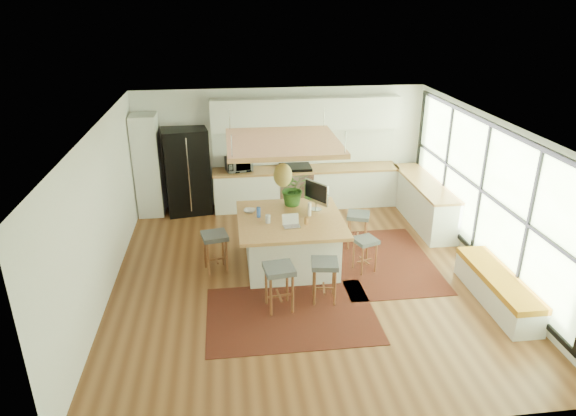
{
  "coord_description": "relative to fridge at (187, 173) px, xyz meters",
  "views": [
    {
      "loc": [
        -1.22,
        -7.72,
        4.58
      ],
      "look_at": [
        -0.2,
        0.5,
        1.1
      ],
      "focal_mm": 31.79,
      "sensor_mm": 36.0,
      "label": 1
    }
  ],
  "objects": [
    {
      "name": "ceiling",
      "position": [
        2.12,
        -3.21,
        1.78
      ],
      "size": [
        7.0,
        7.0,
        0.0
      ],
      "primitive_type": "plane",
      "rotation": [
        3.14,
        0.0,
        0.0
      ],
      "color": "white",
      "rests_on": "ground"
    },
    {
      "name": "back_counter_top",
      "position": [
        2.67,
        -0.03,
        -0.03
      ],
      "size": [
        4.24,
        0.64,
        0.05
      ],
      "primitive_type": "cube",
      "color": "#A36B3A",
      "rests_on": "back_counter_base"
    },
    {
      "name": "ceiling_panel",
      "position": [
        1.82,
        -2.81,
        1.12
      ],
      "size": [
        1.86,
        1.86,
        0.8
      ],
      "primitive_type": null,
      "color": "#A36B3A",
      "rests_on": "ceiling"
    },
    {
      "name": "island_bottle_0",
      "position": [
        1.41,
        -2.67,
        0.1
      ],
      "size": [
        0.07,
        0.07,
        0.19
      ],
      "primitive_type": "cylinder",
      "color": "#2B51AF",
      "rests_on": "island"
    },
    {
      "name": "right_counter_base",
      "position": [
        5.05,
        -1.21,
        -0.49
      ],
      "size": [
        0.6,
        2.5,
        0.88
      ],
      "primitive_type": "cube",
      "color": "silver",
      "rests_on": "floor"
    },
    {
      "name": "laptop",
      "position": [
        1.94,
        -3.13,
        0.12
      ],
      "size": [
        0.31,
        0.33,
        0.21
      ],
      "primitive_type": null,
      "rotation": [
        0.0,
        0.0,
        0.09
      ],
      "color": "#A5A5AA",
      "rests_on": "island"
    },
    {
      "name": "monitor",
      "position": [
        2.47,
        -2.45,
        0.26
      ],
      "size": [
        0.51,
        0.61,
        0.55
      ],
      "primitive_type": null,
      "rotation": [
        0.0,
        0.0,
        -0.97
      ],
      "color": "#A5A5AA",
      "rests_on": "island"
    },
    {
      "name": "rug_near",
      "position": [
        1.77,
        -4.37,
        -0.92
      ],
      "size": [
        2.6,
        1.8,
        0.01
      ],
      "primitive_type": "cube",
      "color": "black",
      "rests_on": "floor"
    },
    {
      "name": "floor",
      "position": [
        2.12,
        -3.21,
        -0.93
      ],
      "size": [
        7.0,
        7.0,
        0.0
      ],
      "primitive_type": "plane",
      "color": "brown",
      "rests_on": "ground"
    },
    {
      "name": "wall_back",
      "position": [
        2.12,
        0.29,
        0.42
      ],
      "size": [
        6.5,
        0.0,
        6.5
      ],
      "primitive_type": "plane",
      "rotation": [
        1.57,
        0.0,
        0.0
      ],
      "color": "white",
      "rests_on": "ground"
    },
    {
      "name": "microwave",
      "position": [
        1.15,
        -0.01,
        0.19
      ],
      "size": [
        0.62,
        0.42,
        0.39
      ],
      "primitive_type": "imported",
      "rotation": [
        0.0,
        0.0,
        0.2
      ],
      "color": "#A5A5AA",
      "rests_on": "back_counter_top"
    },
    {
      "name": "wall_front",
      "position": [
        2.12,
        -6.71,
        0.42
      ],
      "size": [
        6.5,
        0.0,
        6.5
      ],
      "primitive_type": "plane",
      "rotation": [
        -1.57,
        0.0,
        0.0
      ],
      "color": "white",
      "rests_on": "ground"
    },
    {
      "name": "right_counter_top",
      "position": [
        5.05,
        -1.21,
        -0.03
      ],
      "size": [
        0.64,
        2.54,
        0.05
      ],
      "primitive_type": "cube",
      "color": "#A36B3A",
      "rests_on": "right_counter_base"
    },
    {
      "name": "island_bottle_3",
      "position": [
        2.31,
        -2.72,
        0.1
      ],
      "size": [
        0.07,
        0.07,
        0.19
      ],
      "primitive_type": "cylinder",
      "color": "white",
      "rests_on": "island"
    },
    {
      "name": "island",
      "position": [
        1.96,
        -2.77,
        -0.46
      ],
      "size": [
        1.85,
        1.85,
        0.93
      ],
      "primitive_type": null,
      "color": "#A36B3A",
      "rests_on": "floor"
    },
    {
      "name": "stool_near_left",
      "position": [
        1.61,
        -4.16,
        -0.57
      ],
      "size": [
        0.5,
        0.5,
        0.76
      ],
      "primitive_type": null,
      "rotation": [
        0.0,
        0.0,
        0.13
      ],
      "color": "#404246",
      "rests_on": "floor"
    },
    {
      "name": "window_bench",
      "position": [
        5.07,
        -4.41,
        -0.68
      ],
      "size": [
        0.52,
        2.0,
        0.5
      ],
      "primitive_type": null,
      "color": "silver",
      "rests_on": "floor"
    },
    {
      "name": "island_plant",
      "position": [
        2.09,
        -2.15,
        0.26
      ],
      "size": [
        0.7,
        0.75,
        0.51
      ],
      "primitive_type": "imported",
      "rotation": [
        0.0,
        0.0,
        0.18
      ],
      "color": "#1E4C19",
      "rests_on": "island"
    },
    {
      "name": "pantry",
      "position": [
        -0.83,
        -0.03,
        0.2
      ],
      "size": [
        0.55,
        0.6,
        2.25
      ],
      "primitive_type": "cube",
      "color": "silver",
      "rests_on": "floor"
    },
    {
      "name": "range",
      "position": [
        2.42,
        -0.03,
        -0.43
      ],
      "size": [
        0.76,
        0.62,
        1.0
      ],
      "primitive_type": null,
      "color": "#A5A5AA",
      "rests_on": "floor"
    },
    {
      "name": "island_bottle_2",
      "position": [
        2.21,
        -3.07,
        0.1
      ],
      "size": [
        0.07,
        0.07,
        0.19
      ],
      "primitive_type": "cylinder",
      "color": "#A26736",
      "rests_on": "island"
    },
    {
      "name": "stool_near_right",
      "position": [
        2.35,
        -4.01,
        -0.57
      ],
      "size": [
        0.47,
        0.47,
        0.71
      ],
      "primitive_type": null,
      "rotation": [
        0.0,
        0.0,
        -0.14
      ],
      "color": "#404246",
      "rests_on": "floor"
    },
    {
      "name": "back_counter_base",
      "position": [
        2.67,
        -0.03,
        -0.49
      ],
      "size": [
        4.2,
        0.6,
        0.88
      ],
      "primitive_type": "cube",
      "color": "silver",
      "rests_on": "floor"
    },
    {
      "name": "stool_left_side",
      "position": [
        0.62,
        -2.82,
        -0.57
      ],
      "size": [
        0.51,
        0.51,
        0.72
      ],
      "primitive_type": null,
      "rotation": [
        0.0,
        0.0,
        -1.37
      ],
      "color": "#404246",
      "rests_on": "floor"
    },
    {
      "name": "backsplash",
      "position": [
        2.67,
        0.27,
        0.43
      ],
      "size": [
        4.2,
        0.02,
        0.8
      ],
      "primitive_type": "cube",
      "color": "white",
      "rests_on": "wall_back"
    },
    {
      "name": "wall_left",
      "position": [
        -1.13,
        -3.21,
        0.42
      ],
      "size": [
        0.0,
        7.0,
        7.0
      ],
      "primitive_type": "plane",
      "rotation": [
        1.57,
        0.0,
        1.57
      ],
      "color": "white",
      "rests_on": "ground"
    },
    {
      "name": "island_bowl",
      "position": [
        1.26,
        -2.42,
        0.03
      ],
      "size": [
        0.26,
        0.26,
        0.05
      ],
      "primitive_type": "imported",
      "rotation": [
        0.0,
        0.0,
        -0.23
      ],
      "color": "white",
      "rests_on": "island"
    },
    {
      "name": "island_bottle_1",
      "position": [
        1.56,
        -2.92,
        0.1
      ],
      "size": [
        0.07,
        0.07,
        0.19
      ],
      "primitive_type": "cylinder",
      "color": "silver",
      "rests_on": "island"
    },
    {
      "name": "stool_right_back",
      "position": [
        3.35,
        -2.21,
        -0.57
      ],
      "size": [
        0.53,
        0.53,
        0.7
      ],
      "primitive_type": null,
      "rotation": [
        0.0,
        0.0,
        1.24
      ],
      "color": "#404246",
      "rests_on": "floor"
    },
    {
      "name": "fridge",
      "position": [
        0.0,
        0.0,
        0.0
      ],
      "size": [
        1.06,
        0.89,
        1.92
      ],
      "primitive_type": null,
      "rotation": [
        0.0,
        0.0,
        0.16
      ],
      "color": "black",
      "rests_on": "floor"
    },
    {
      "name": "window_wall",
      "position": [
        5.34,
        -3.21,
        0.47
      ],
      "size": [
        0.1,
        6.2,
        2.6
      ],
      "primitive_type": null,
      "color": "black",
      "rests_on": "wall_right"
    },
    {
      "name": "rug_right",
      "position": [
        3.67,
        -2.86,
        -0.92
      ],
      "size": [
        1.8,
        2.6,
        0.01
      ],
      "primitive_type": "cube",
      "color": "black",
      "rests_on": "floor"
    },
    {
      "name": "upper_cabinets",
      "position": [
        2.67,
        0.11,
        1.22
      ],
      "size": [
        4.2,
        0.34,
        0.7
      ],
      "primitive_type": "cube",
      "color": "silver",
      "rests_on": "wall_back"
    },
    {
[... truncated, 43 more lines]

